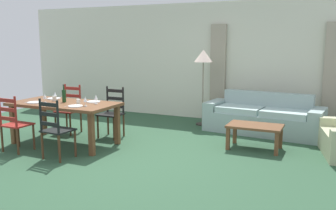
# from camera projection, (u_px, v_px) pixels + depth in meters

# --- Properties ---
(ground_plane) EXTENTS (9.60, 9.60, 0.02)m
(ground_plane) POSITION_uv_depth(u_px,v_px,m) (128.00, 155.00, 6.02)
(ground_plane) COLOR #2B4E35
(wall_far) EXTENTS (9.60, 0.16, 2.70)m
(wall_far) POSITION_uv_depth(u_px,v_px,m) (198.00, 61.00, 8.75)
(wall_far) COLOR silver
(wall_far) RESTS_ON ground_plane
(curtain_panel_left) EXTENTS (0.35, 0.08, 2.20)m
(curtain_panel_left) POSITION_uv_depth(u_px,v_px,m) (218.00, 73.00, 8.45)
(curtain_panel_left) COLOR #A69B86
(curtain_panel_left) RESTS_ON ground_plane
(curtain_panel_right) EXTENTS (0.35, 0.08, 2.20)m
(curtain_panel_right) POSITION_uv_depth(u_px,v_px,m) (332.00, 77.00, 7.46)
(curtain_panel_right) COLOR #A69B86
(curtain_panel_right) RESTS_ON ground_plane
(dining_table) EXTENTS (1.90, 0.96, 0.75)m
(dining_table) POSITION_uv_depth(u_px,v_px,m) (64.00, 107.00, 6.54)
(dining_table) COLOR brown
(dining_table) RESTS_ON ground_plane
(dining_chair_near_left) EXTENTS (0.43, 0.41, 0.96)m
(dining_chair_near_left) POSITION_uv_depth(u_px,v_px,m) (14.00, 124.00, 6.10)
(dining_chair_near_left) COLOR maroon
(dining_chair_near_left) RESTS_ON ground_plane
(dining_chair_near_right) EXTENTS (0.45, 0.43, 0.96)m
(dining_chair_near_right) POSITION_uv_depth(u_px,v_px,m) (56.00, 129.00, 5.71)
(dining_chair_near_right) COLOR black
(dining_chair_near_right) RESTS_ON ground_plane
(dining_chair_far_left) EXTENTS (0.43, 0.41, 0.96)m
(dining_chair_far_left) POSITION_uv_depth(u_px,v_px,m) (70.00, 109.00, 7.41)
(dining_chair_far_left) COLOR maroon
(dining_chair_far_left) RESTS_ON ground_plane
(dining_chair_far_right) EXTENTS (0.42, 0.40, 0.96)m
(dining_chair_far_right) POSITION_uv_depth(u_px,v_px,m) (112.00, 112.00, 7.06)
(dining_chair_far_right) COLOR black
(dining_chair_far_right) RESTS_ON ground_plane
(dinner_plate_near_left) EXTENTS (0.24, 0.24, 0.02)m
(dinner_plate_near_left) POSITION_uv_depth(u_px,v_px,m) (34.00, 102.00, 6.48)
(dinner_plate_near_left) COLOR white
(dinner_plate_near_left) RESTS_ON dining_table
(fork_near_left) EXTENTS (0.03, 0.17, 0.01)m
(fork_near_left) POSITION_uv_depth(u_px,v_px,m) (28.00, 102.00, 6.54)
(fork_near_left) COLOR silver
(fork_near_left) RESTS_ON dining_table
(dinner_plate_near_right) EXTENTS (0.24, 0.24, 0.02)m
(dinner_plate_near_right) POSITION_uv_depth(u_px,v_px,m) (75.00, 106.00, 6.11)
(dinner_plate_near_right) COLOR white
(dinner_plate_near_right) RESTS_ON dining_table
(fork_near_right) EXTENTS (0.03, 0.17, 0.01)m
(fork_near_right) POSITION_uv_depth(u_px,v_px,m) (68.00, 106.00, 6.18)
(fork_near_right) COLOR silver
(fork_near_right) RESTS_ON dining_table
(dinner_plate_far_left) EXTENTS (0.24, 0.24, 0.02)m
(dinner_plate_far_left) POSITION_uv_depth(u_px,v_px,m) (54.00, 98.00, 6.93)
(dinner_plate_far_left) COLOR white
(dinner_plate_far_left) RESTS_ON dining_table
(fork_far_left) EXTENTS (0.03, 0.17, 0.01)m
(fork_far_left) POSITION_uv_depth(u_px,v_px,m) (48.00, 98.00, 6.99)
(fork_far_left) COLOR silver
(fork_far_left) RESTS_ON dining_table
(dinner_plate_far_right) EXTENTS (0.24, 0.24, 0.02)m
(dinner_plate_far_right) POSITION_uv_depth(u_px,v_px,m) (94.00, 102.00, 6.56)
(dinner_plate_far_right) COLOR white
(dinner_plate_far_right) RESTS_ON dining_table
(fork_far_right) EXTENTS (0.03, 0.17, 0.01)m
(fork_far_right) POSITION_uv_depth(u_px,v_px,m) (87.00, 101.00, 6.62)
(fork_far_right) COLOR silver
(fork_far_right) RESTS_ON dining_table
(wine_bottle) EXTENTS (0.07, 0.07, 0.32)m
(wine_bottle) POSITION_uv_depth(u_px,v_px,m) (64.00, 96.00, 6.55)
(wine_bottle) COLOR #143819
(wine_bottle) RESTS_ON dining_table
(wine_glass_near_left) EXTENTS (0.06, 0.06, 0.16)m
(wine_glass_near_left) POSITION_uv_depth(u_px,v_px,m) (45.00, 96.00, 6.51)
(wine_glass_near_left) COLOR white
(wine_glass_near_left) RESTS_ON dining_table
(wine_glass_near_right) EXTENTS (0.06, 0.06, 0.16)m
(wine_glass_near_right) POSITION_uv_depth(u_px,v_px,m) (85.00, 100.00, 6.14)
(wine_glass_near_right) COLOR white
(wine_glass_near_right) RESTS_ON dining_table
(wine_glass_far_left) EXTENTS (0.06, 0.06, 0.16)m
(wine_glass_far_left) POSITION_uv_depth(u_px,v_px,m) (55.00, 94.00, 6.74)
(wine_glass_far_left) COLOR white
(wine_glass_far_left) RESTS_ON dining_table
(wine_glass_far_right) EXTENTS (0.06, 0.06, 0.16)m
(wine_glass_far_right) POSITION_uv_depth(u_px,v_px,m) (96.00, 98.00, 6.37)
(wine_glass_far_right) COLOR white
(wine_glass_far_right) RESTS_ON dining_table
(coffee_cup_primary) EXTENTS (0.07, 0.07, 0.09)m
(coffee_cup_primary) POSITION_uv_depth(u_px,v_px,m) (78.00, 102.00, 6.34)
(coffee_cup_primary) COLOR silver
(coffee_cup_primary) RESTS_ON dining_table
(coffee_cup_secondary) EXTENTS (0.07, 0.07, 0.09)m
(coffee_cup_secondary) POSITION_uv_depth(u_px,v_px,m) (54.00, 98.00, 6.71)
(coffee_cup_secondary) COLOR silver
(coffee_cup_secondary) RESTS_ON dining_table
(couch) EXTENTS (2.35, 1.03, 0.80)m
(couch) POSITION_uv_depth(u_px,v_px,m) (264.00, 119.00, 7.40)
(couch) COLOR #93ADA9
(couch) RESTS_ON ground_plane
(coffee_table) EXTENTS (0.90, 0.56, 0.42)m
(coffee_table) POSITION_uv_depth(u_px,v_px,m) (255.00, 129.00, 6.27)
(coffee_table) COLOR brown
(coffee_table) RESTS_ON ground_plane
(standing_lamp) EXTENTS (0.40, 0.40, 1.64)m
(standing_lamp) POSITION_uv_depth(u_px,v_px,m) (203.00, 61.00, 7.93)
(standing_lamp) COLOR #332D28
(standing_lamp) RESTS_ON ground_plane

